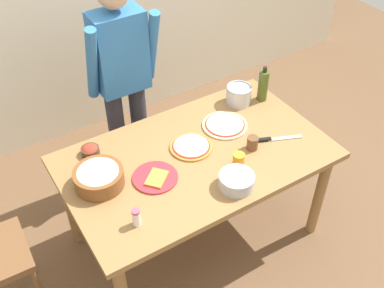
# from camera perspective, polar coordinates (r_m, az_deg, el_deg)

# --- Properties ---
(ground) EXTENTS (8.00, 8.00, 0.00)m
(ground) POSITION_cam_1_polar(r_m,az_deg,el_deg) (3.30, 0.47, -11.12)
(ground) COLOR brown
(dining_table) EXTENTS (1.60, 0.96, 0.76)m
(dining_table) POSITION_cam_1_polar(r_m,az_deg,el_deg) (2.80, 0.54, -2.74)
(dining_table) COLOR olive
(dining_table) RESTS_ON ground
(person_cook) EXTENTS (0.49, 0.25, 1.62)m
(person_cook) POSITION_cam_1_polar(r_m,az_deg,el_deg) (3.13, -8.66, 8.34)
(person_cook) COLOR #2D2D38
(person_cook) RESTS_ON ground
(pizza_raw_on_board) EXTENTS (0.29, 0.29, 0.02)m
(pizza_raw_on_board) POSITION_cam_1_polar(r_m,az_deg,el_deg) (2.95, 4.12, 2.39)
(pizza_raw_on_board) COLOR beige
(pizza_raw_on_board) RESTS_ON dining_table
(pizza_cooked_on_tray) EXTENTS (0.26, 0.26, 0.02)m
(pizza_cooked_on_tray) POSITION_cam_1_polar(r_m,az_deg,el_deg) (2.79, -0.11, -0.30)
(pizza_cooked_on_tray) COLOR #C67A33
(pizza_cooked_on_tray) RESTS_ON dining_table
(plate_with_slice) EXTENTS (0.26, 0.26, 0.02)m
(plate_with_slice) POSITION_cam_1_polar(r_m,az_deg,el_deg) (2.60, -4.59, -4.19)
(plate_with_slice) COLOR red
(plate_with_slice) RESTS_ON dining_table
(popcorn_bowl) EXTENTS (0.28, 0.28, 0.11)m
(popcorn_bowl) POSITION_cam_1_polar(r_m,az_deg,el_deg) (2.58, -11.58, -3.98)
(popcorn_bowl) COLOR brown
(popcorn_bowl) RESTS_ON dining_table
(mixing_bowl_steel) EXTENTS (0.20, 0.20, 0.08)m
(mixing_bowl_steel) POSITION_cam_1_polar(r_m,az_deg,el_deg) (2.54, 5.58, -4.61)
(mixing_bowl_steel) COLOR #B7B7BC
(mixing_bowl_steel) RESTS_ON dining_table
(small_sauce_bowl) EXTENTS (0.11, 0.11, 0.06)m
(small_sauce_bowl) POSITION_cam_1_polar(r_m,az_deg,el_deg) (2.80, -12.59, -0.77)
(small_sauce_bowl) COLOR #4C2D1E
(small_sauce_bowl) RESTS_ON dining_table
(olive_oil_bottle) EXTENTS (0.07, 0.07, 0.26)m
(olive_oil_bottle) POSITION_cam_1_polar(r_m,az_deg,el_deg) (3.16, 8.87, 7.26)
(olive_oil_bottle) COLOR #47561E
(olive_oil_bottle) RESTS_ON dining_table
(steel_pot) EXTENTS (0.17, 0.17, 0.13)m
(steel_pot) POSITION_cam_1_polar(r_m,az_deg,el_deg) (3.13, 5.85, 6.16)
(steel_pot) COLOR #B7B7BC
(steel_pot) RESTS_ON dining_table
(cup_orange) EXTENTS (0.07, 0.07, 0.08)m
(cup_orange) POSITION_cam_1_polar(r_m,az_deg,el_deg) (2.66, 5.85, -1.99)
(cup_orange) COLOR orange
(cup_orange) RESTS_ON dining_table
(cup_small_brown) EXTENTS (0.07, 0.07, 0.08)m
(cup_small_brown) POSITION_cam_1_polar(r_m,az_deg,el_deg) (2.78, 7.56, 0.13)
(cup_small_brown) COLOR brown
(cup_small_brown) RESTS_ON dining_table
(salt_shaker) EXTENTS (0.04, 0.04, 0.11)m
(salt_shaker) POSITION_cam_1_polar(r_m,az_deg,el_deg) (2.36, -6.97, -9.07)
(salt_shaker) COLOR white
(salt_shaker) RESTS_ON dining_table
(chef_knife) EXTENTS (0.28, 0.13, 0.02)m
(chef_knife) POSITION_cam_1_polar(r_m,az_deg,el_deg) (2.89, 10.19, 0.63)
(chef_knife) COLOR silver
(chef_knife) RESTS_ON dining_table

